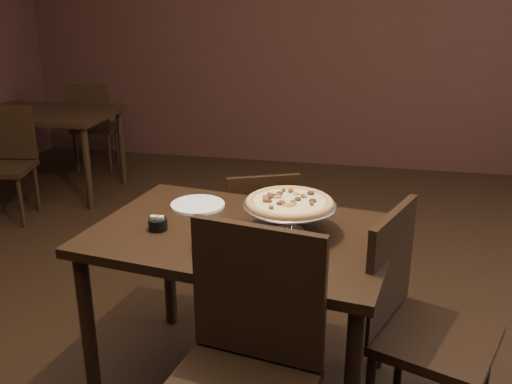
# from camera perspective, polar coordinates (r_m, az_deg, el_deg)

# --- Properties ---
(room) EXTENTS (6.04, 7.04, 2.84)m
(room) POSITION_cam_1_polar(r_m,az_deg,el_deg) (2.17, -0.16, 11.85)
(room) COLOR black
(room) RESTS_ON ground
(dining_table) EXTENTS (1.32, 0.98, 0.76)m
(dining_table) POSITION_cam_1_polar(r_m,az_deg,el_deg) (2.39, -1.43, -6.11)
(dining_table) COLOR black
(dining_table) RESTS_ON ground
(background_table) EXTENTS (1.14, 0.76, 0.71)m
(background_table) POSITION_cam_1_polar(r_m,az_deg,el_deg) (5.17, -20.21, 6.56)
(background_table) COLOR black
(background_table) RESTS_ON ground
(pizza_stand) EXTENTS (0.38, 0.38, 0.16)m
(pizza_stand) POSITION_cam_1_polar(r_m,az_deg,el_deg) (2.29, 3.36, -1.09)
(pizza_stand) COLOR silver
(pizza_stand) RESTS_ON dining_table
(parmesan_shaker) EXTENTS (0.06, 0.06, 0.10)m
(parmesan_shaker) POSITION_cam_1_polar(r_m,az_deg,el_deg) (2.18, -5.55, -4.52)
(parmesan_shaker) COLOR beige
(parmesan_shaker) RESTS_ON dining_table
(pepper_flake_shaker) EXTENTS (0.05, 0.05, 0.09)m
(pepper_flake_shaker) POSITION_cam_1_polar(r_m,az_deg,el_deg) (2.24, -4.63, -3.96)
(pepper_flake_shaker) COLOR maroon
(pepper_flake_shaker) RESTS_ON dining_table
(packet_caddy) EXTENTS (0.08, 0.08, 0.06)m
(packet_caddy) POSITION_cam_1_polar(r_m,az_deg,el_deg) (2.38, -9.79, -3.16)
(packet_caddy) COLOR black
(packet_caddy) RESTS_ON dining_table
(napkin_stack) EXTENTS (0.20, 0.20, 0.02)m
(napkin_stack) POSITION_cam_1_polar(r_m,az_deg,el_deg) (2.09, 1.47, -6.74)
(napkin_stack) COLOR white
(napkin_stack) RESTS_ON dining_table
(plate_left) EXTENTS (0.25, 0.25, 0.01)m
(plate_left) POSITION_cam_1_polar(r_m,az_deg,el_deg) (2.61, -5.85, -1.28)
(plate_left) COLOR white
(plate_left) RESTS_ON dining_table
(plate_near) EXTENTS (0.22, 0.22, 0.01)m
(plate_near) POSITION_cam_1_polar(r_m,az_deg,el_deg) (2.04, -2.31, -7.62)
(plate_near) COLOR white
(plate_near) RESTS_ON dining_table
(serving_spatula) EXTENTS (0.13, 0.13, 0.02)m
(serving_spatula) POSITION_cam_1_polar(r_m,az_deg,el_deg) (2.19, 2.71, -2.21)
(serving_spatula) COLOR silver
(serving_spatula) RESTS_ON pizza_stand
(chair_far) EXTENTS (0.50, 0.50, 0.81)m
(chair_far) POSITION_cam_1_polar(r_m,az_deg,el_deg) (3.08, 0.30, -4.28)
(chair_far) COLOR black
(chair_far) RESTS_ON ground
(chair_near) EXTENTS (0.54, 0.54, 0.99)m
(chair_near) POSITION_cam_1_polar(r_m,az_deg,el_deg) (1.93, -1.35, -17.23)
(chair_near) COLOR black
(chair_near) RESTS_ON ground
(chair_side) EXTENTS (0.56, 0.56, 0.92)m
(chair_side) POSITION_cam_1_polar(r_m,az_deg,el_deg) (2.32, 15.77, -12.16)
(chair_side) COLOR black
(chair_side) RESTS_ON ground
(bg_chair_far) EXTENTS (0.46, 0.46, 0.84)m
(bg_chair_far) POSITION_cam_1_polar(r_m,az_deg,el_deg) (5.75, -16.00, 6.62)
(bg_chair_far) COLOR black
(bg_chair_far) RESTS_ON ground
(bg_chair_near) EXTENTS (0.47, 0.47, 0.85)m
(bg_chair_near) POSITION_cam_1_polar(r_m,az_deg,el_deg) (4.75, -23.69, 3.07)
(bg_chair_near) COLOR black
(bg_chair_near) RESTS_ON ground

